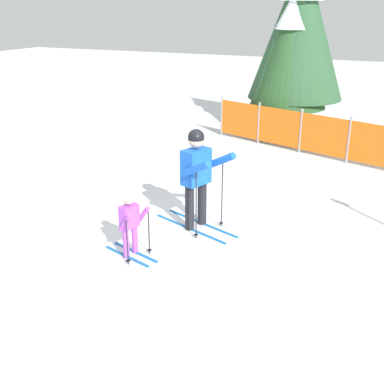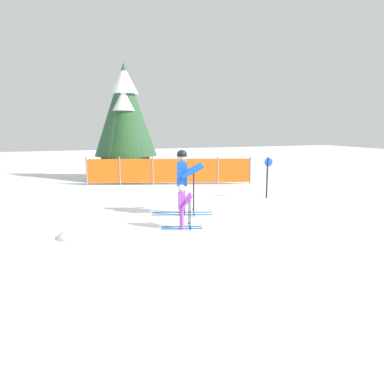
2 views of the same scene
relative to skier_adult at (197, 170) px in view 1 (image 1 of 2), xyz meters
The scene contains 7 objects.
ground_plane 1.08m from the skier_adult, 60.75° to the right, with size 60.00×60.00×0.00m, color white.
skier_adult is the anchor object (origin of this frame).
skier_child 1.53m from the skier_adult, 110.35° to the right, with size 1.00×0.55×1.04m.
safety_fence 5.33m from the skier_adult, 76.81° to the left, with size 6.45×2.17×1.16m.
conifer_far 7.15m from the skier_adult, 91.89° to the left, with size 2.21×2.21×4.11m.
conifer_near 7.65m from the skier_adult, 90.98° to the left, with size 2.76×2.76×5.12m.
snow_mound 3.26m from the skier_adult, 155.95° to the right, with size 1.01×0.86×0.40m, color white.
Camera 1 is at (3.04, -6.85, 3.65)m, focal length 45.00 mm.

